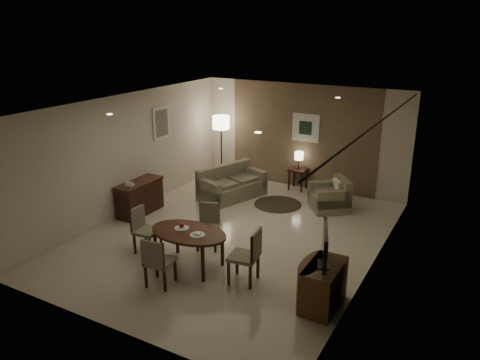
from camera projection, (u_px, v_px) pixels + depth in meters
The scene contains 31 objects.
room_shell at pixel (245, 168), 9.47m from camera, with size 5.50×7.00×2.70m.
taupe_accent at pixel (302, 137), 12.02m from camera, with size 3.96×0.03×2.70m, color #756149.
curtain_wall at pixel (372, 199), 7.91m from camera, with size 0.08×6.70×2.58m, color #BDAE94, non-canonical shape.
curtain_rod at pixel (380, 122), 7.49m from camera, with size 0.03×0.03×6.80m, color black.
art_back_frame at pixel (306, 128), 11.87m from camera, with size 0.72×0.03×0.72m, color silver.
art_back_canvas at pixel (305, 128), 11.86m from camera, with size 0.34×0.01×0.34m, color #1B321F.
art_left_frame at pixel (161, 123), 11.22m from camera, with size 0.03×0.60×0.80m, color silver.
art_left_canvas at pixel (162, 123), 11.21m from camera, with size 0.01×0.46×0.64m, color gray.
downlight_nl at pixel (110, 114), 7.86m from camera, with size 0.10×0.10×0.01m, color white.
downlight_nr at pixel (258, 132), 6.57m from camera, with size 0.10×0.10×0.01m, color white.
downlight_fl at pixel (221, 89), 10.84m from camera, with size 0.10×0.10×0.01m, color white.
downlight_fr at pixel (338, 98), 9.55m from camera, with size 0.10×0.10×0.01m, color white.
console_desk at pixel (140, 198), 10.60m from camera, with size 0.48×1.20×0.75m, color #421F15, non-canonical shape.
telephone at pixel (129, 184), 10.21m from camera, with size 0.20×0.14×0.09m, color white, non-canonical shape.
tv_cabinet at pixel (323, 286), 7.11m from camera, with size 0.48×0.90×0.70m, color brown, non-canonical shape.
flat_tv at pixel (325, 246), 6.91m from camera, with size 0.06×0.88×0.60m, color black, non-canonical shape.
dining_table at pixel (189, 249), 8.28m from camera, with size 1.45×0.90×0.68m, color #421F15, non-canonical shape.
chair_near at pixel (160, 261), 7.67m from camera, with size 0.43×0.43×0.88m, color gray, non-canonical shape.
chair_far at pixel (208, 227), 8.94m from camera, with size 0.42×0.42×0.86m, color gray, non-canonical shape.
chair_left at pixel (147, 231), 8.78m from camera, with size 0.43×0.43×0.88m, color gray, non-canonical shape.
chair_right at pixel (244, 256), 7.76m from camera, with size 0.46×0.46×0.95m, color gray, non-canonical shape.
plate_a at pixel (182, 228), 8.30m from camera, with size 0.26×0.26×0.02m, color white.
plate_b at pixel (197, 235), 8.03m from camera, with size 0.26×0.26×0.02m, color white.
fruit_apple at pixel (182, 225), 8.28m from camera, with size 0.09×0.09×0.09m, color maroon.
napkin at pixel (197, 234), 8.02m from camera, with size 0.12×0.08×0.03m, color white.
round_rug at pixel (278, 204), 11.21m from camera, with size 1.13×1.13×0.01m, color #3A3120.
sofa at pixel (232, 183), 11.53m from camera, with size 0.82×1.65×0.77m, color gray, non-canonical shape.
armchair at pixel (329, 194), 10.81m from camera, with size 0.84×0.79×0.75m, color gray, non-canonical shape.
side_table at pixel (298, 179), 12.14m from camera, with size 0.43×0.43×0.55m, color #331911, non-canonical shape.
table_lamp at pixel (299, 159), 11.99m from camera, with size 0.22×0.22×0.50m, color #FFEAC1, non-canonical shape.
floor_lamp at pixel (221, 149), 12.65m from camera, with size 0.45×0.45×1.79m, color #FFE5B7, non-canonical shape.
Camera 1 is at (4.30, -7.55, 4.17)m, focal length 35.00 mm.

